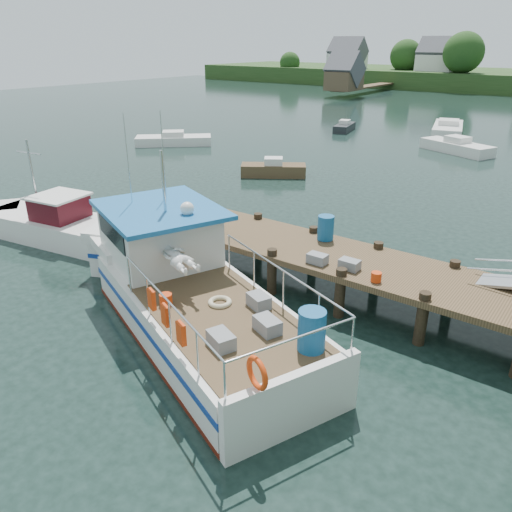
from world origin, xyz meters
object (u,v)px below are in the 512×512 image
Objects in this scene: work_boat at (48,222)px; moored_rowboat at (273,169)px; moored_b at (457,147)px; lobster_boat at (181,284)px; moored_d at (448,128)px; moored_e at (344,127)px; moored_a at (174,140)px.

work_boat reaches higher than moored_rowboat.
work_boat reaches higher than moored_b.
moored_d is (-3.89, 37.92, -0.61)m from lobster_boat.
moored_rowboat is (1.69, 14.30, -0.23)m from work_boat.
lobster_boat reaches higher than work_boat.
moored_e is at bearing 131.59° from lobster_boat.
moored_b is at bearing 63.44° from work_boat.
work_boat is 32.08m from moored_e.
moored_b reaches higher than moored_e.
moored_d is at bearing 71.95° from work_boat.
lobster_boat is at bearing -18.02° from work_boat.
moored_rowboat reaches higher than moored_e.
lobster_boat is 1.58× the size of moored_d.
moored_b is at bearing -41.25° from moored_e.
moored_b is (-0.67, 29.70, -0.61)m from lobster_boat.
moored_rowboat is at bearing 137.77° from lobster_boat.
moored_b is at bearing -53.88° from moored_d.
moored_e is (-8.03, -4.59, -0.07)m from moored_d.
lobster_boat reaches higher than moored_d.
moored_d is (15.92, 18.81, 0.04)m from moored_a.
moored_b is at bearing 59.77° from moored_rowboat.
moored_b reaches higher than moored_rowboat.
work_boat is 1.37× the size of moored_a.
moored_a is at bearing -162.76° from moored_b.
moored_rowboat is (-7.59, 15.67, -0.63)m from lobster_boat.
moored_d is at bearing 6.40° from moored_e.
moored_a is 24.64m from moored_d.
moored_rowboat is at bearing -127.97° from moored_b.
moored_a is 21.87m from moored_b.
work_boat is 36.95m from moored_d.
moored_d is 1.94× the size of moored_e.
moored_e is (7.89, 14.22, -0.03)m from moored_a.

